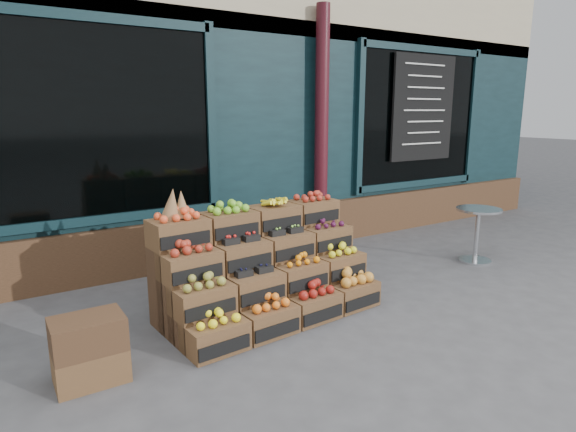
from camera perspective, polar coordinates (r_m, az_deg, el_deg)
ground at (r=4.59m, az=6.99°, el=-11.74°), size 60.00×60.00×0.00m
shop_facade at (r=8.76m, az=-15.20°, el=15.46°), size 12.00×6.24×4.80m
crate_display at (r=4.54m, az=-2.85°, el=-6.75°), size 2.04×1.10×1.24m
spare_crates at (r=3.74m, az=-22.48°, el=-14.45°), size 0.48×0.33×0.48m
bistro_table at (r=6.44m, az=21.52°, el=-1.40°), size 0.55×0.55×0.69m
shopkeeper at (r=6.09m, az=-20.67°, el=4.43°), size 0.92×0.72×2.21m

